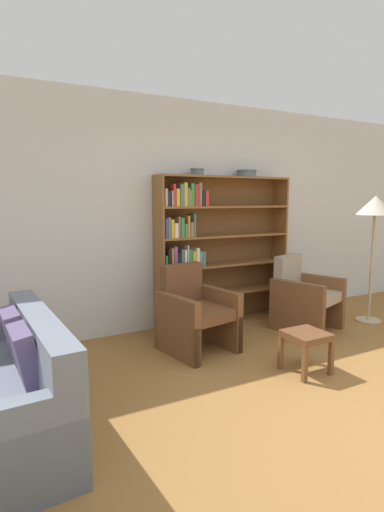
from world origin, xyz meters
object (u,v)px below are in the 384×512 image
bowl_cream (197,171)px  floor_lamp (375,211)px  bookshelf (209,253)px  armchair_cushioned (304,296)px  bowl_terracotta (246,173)px  footstool (306,340)px  armchair_leather (195,313)px

bowl_cream → floor_lamp: bowl_cream is taller
bookshelf → armchair_cushioned: bookshelf is taller
bowl_terracotta → floor_lamp: bearing=-31.8°
bowl_cream → footstool: bowl_cream is taller
armchair_leather → footstool: size_ratio=2.34×
armchair_cushioned → footstool: 1.31m
armchair_leather → armchair_cushioned: same height
floor_lamp → bowl_cream: bearing=157.8°
bowl_terracotta → bookshelf: bearing=179.0°
bookshelf → footstool: bearing=-87.7°
bookshelf → armchair_cushioned: 1.27m
armchair_cushioned → armchair_leather: bearing=-19.5°
armchair_leather → bookshelf: bearing=-140.9°
bowl_cream → armchair_cushioned: size_ratio=0.20×
bowl_terracotta → floor_lamp: size_ratio=0.16×
armchair_cushioned → footstool: size_ratio=2.34×
bookshelf → armchair_leather: bearing=-130.1°
bookshelf → bowl_cream: bowl_cream is taller
armchair_leather → footstool: bearing=112.3°
armchair_leather → footstool: (0.63, -0.97, -0.09)m
bowl_cream → footstool: bearing=-81.3°
bowl_cream → armchair_leather: (-0.38, -0.66, -1.50)m
footstool → armchair_leather: bearing=123.2°
armchair_cushioned → bowl_cream: bearing=-49.9°
bookshelf → floor_lamp: bookshelf is taller
bookshelf → bowl_terracotta: (0.53, -0.01, 0.99)m
bowl_terracotta → armchair_cushioned: bowl_terracotta is taller
armchair_leather → floor_lamp: floor_lamp is taller
floor_lamp → footstool: bearing=-157.0°
bowl_cream → floor_lamp: size_ratio=0.11×
armchair_cushioned → footstool: armchair_cushioned is taller
bookshelf → bowl_cream: size_ratio=10.60×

